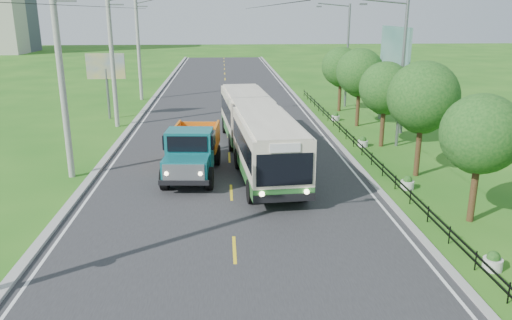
{
  "coord_description": "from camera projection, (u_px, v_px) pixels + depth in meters",
  "views": [
    {
      "loc": [
        -0.31,
        -16.44,
        8.3
      ],
      "look_at": [
        1.12,
        5.04,
        1.9
      ],
      "focal_mm": 35.0,
      "sensor_mm": 36.0,
      "label": 1
    }
  ],
  "objects": [
    {
      "name": "billboard_left",
      "position": [
        106.0,
        70.0,
        39.35
      ],
      "size": [
        3.0,
        0.2,
        5.2
      ],
      "color": "slate",
      "rests_on": "ground"
    },
    {
      "name": "centre_dash",
      "position": [
        234.0,
        249.0,
        18.1
      ],
      "size": [
        0.12,
        2.2,
        0.0
      ],
      "primitive_type": "cube",
      "color": "yellow",
      "rests_on": "road"
    },
    {
      "name": "streetlight_far",
      "position": [
        346.0,
        52.0,
        44.17
      ],
      "size": [
        3.02,
        0.2,
        9.07
      ],
      "color": "slate",
      "rests_on": "ground"
    },
    {
      "name": "tree_fifth",
      "position": [
        360.0,
        75.0,
        36.9
      ],
      "size": [
        3.48,
        3.52,
        5.8
      ],
      "color": "#382314",
      "rests_on": "ground"
    },
    {
      "name": "pole_far",
      "position": [
        139.0,
        47.0,
        47.69
      ],
      "size": [
        3.51,
        0.32,
        10.0
      ],
      "color": "gray",
      "rests_on": "ground"
    },
    {
      "name": "road",
      "position": [
        228.0,
        128.0,
        37.23
      ],
      "size": [
        14.0,
        120.0,
        0.02
      ],
      "primitive_type": "cube",
      "color": "#28282B",
      "rests_on": "ground"
    },
    {
      "name": "tree_fourth",
      "position": [
        385.0,
        90.0,
        31.24
      ],
      "size": [
        3.24,
        3.31,
        5.4
      ],
      "color": "#382314",
      "rests_on": "ground"
    },
    {
      "name": "streetlight_mid",
      "position": [
        400.0,
        69.0,
        30.78
      ],
      "size": [
        3.02,
        0.2,
        9.07
      ],
      "color": "slate",
      "rests_on": "ground"
    },
    {
      "name": "railing_right",
      "position": [
        354.0,
        142.0,
        31.92
      ],
      "size": [
        0.04,
        40.0,
        0.6
      ],
      "primitive_type": "cube",
      "color": "black",
      "rests_on": "ground"
    },
    {
      "name": "tree_back",
      "position": [
        341.0,
        68.0,
        42.7
      ],
      "size": [
        3.3,
        3.36,
        5.5
      ],
      "color": "#382314",
      "rests_on": "ground"
    },
    {
      "name": "planter_far",
      "position": [
        336.0,
        117.0,
        39.62
      ],
      "size": [
        0.64,
        0.64,
        0.67
      ],
      "color": "silver",
      "rests_on": "ground"
    },
    {
      "name": "planter_mid",
      "position": [
        363.0,
        142.0,
        31.97
      ],
      "size": [
        0.64,
        0.64,
        0.67
      ],
      "color": "silver",
      "rests_on": "ground"
    },
    {
      "name": "billboard_right",
      "position": [
        394.0,
        54.0,
        36.5
      ],
      "size": [
        0.24,
        6.0,
        7.3
      ],
      "color": "slate",
      "rests_on": "ground"
    },
    {
      "name": "pole_mid",
      "position": [
        113.0,
        58.0,
        36.21
      ],
      "size": [
        3.51,
        0.32,
        10.0
      ],
      "color": "gray",
      "rests_on": "ground"
    },
    {
      "name": "tree_second",
      "position": [
        480.0,
        138.0,
        19.78
      ],
      "size": [
        3.18,
        3.26,
        5.3
      ],
      "color": "#382314",
      "rests_on": "ground"
    },
    {
      "name": "bus",
      "position": [
        256.0,
        128.0,
        28.63
      ],
      "size": [
        3.97,
        16.78,
        3.21
      ],
      "rotation": [
        0.0,
        0.0,
        0.08
      ],
      "color": "#28662A",
      "rests_on": "ground"
    },
    {
      "name": "pole_near",
      "position": [
        62.0,
        79.0,
        24.74
      ],
      "size": [
        3.51,
        0.32,
        10.0
      ],
      "color": "gray",
      "rests_on": "ground"
    },
    {
      "name": "dump_truck",
      "position": [
        192.0,
        148.0,
        25.98
      ],
      "size": [
        2.92,
        6.52,
        2.67
      ],
      "rotation": [
        0.0,
        0.0,
        -0.08
      ],
      "color": "#116269",
      "rests_on": "ground"
    },
    {
      "name": "edge_line_right",
      "position": [
        316.0,
        126.0,
        37.66
      ],
      "size": [
        0.12,
        120.0,
        0.0
      ],
      "primitive_type": "cube",
      "color": "silver",
      "rests_on": "road"
    },
    {
      "name": "ground",
      "position": [
        234.0,
        250.0,
        18.11
      ],
      "size": [
        240.0,
        240.0,
        0.0
      ],
      "primitive_type": "plane",
      "color": "#1F5D16",
      "rests_on": "ground"
    },
    {
      "name": "planter_front",
      "position": [
        493.0,
        262.0,
        16.67
      ],
      "size": [
        0.64,
        0.64,
        0.67
      ],
      "color": "silver",
      "rests_on": "ground"
    },
    {
      "name": "planter_near",
      "position": [
        407.0,
        183.0,
        24.32
      ],
      "size": [
        0.64,
        0.64,
        0.67
      ],
      "color": "silver",
      "rests_on": "ground"
    },
    {
      "name": "curb_left",
      "position": [
        130.0,
        128.0,
        36.76
      ],
      "size": [
        0.4,
        120.0,
        0.15
      ],
      "primitive_type": "cube",
      "color": "#9E9E99",
      "rests_on": "ground"
    },
    {
      "name": "tree_third",
      "position": [
        423.0,
        100.0,
        25.39
      ],
      "size": [
        3.6,
        3.62,
        6.0
      ],
      "color": "#382314",
      "rests_on": "ground"
    },
    {
      "name": "edge_line_left",
      "position": [
        138.0,
        129.0,
        36.81
      ],
      "size": [
        0.12,
        120.0,
        0.0
      ],
      "primitive_type": "cube",
      "color": "silver",
      "rests_on": "road"
    },
    {
      "name": "curb_right",
      "position": [
        322.0,
        126.0,
        37.68
      ],
      "size": [
        0.3,
        120.0,
        0.1
      ],
      "primitive_type": "cube",
      "color": "#9E9E99",
      "rests_on": "ground"
    }
  ]
}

